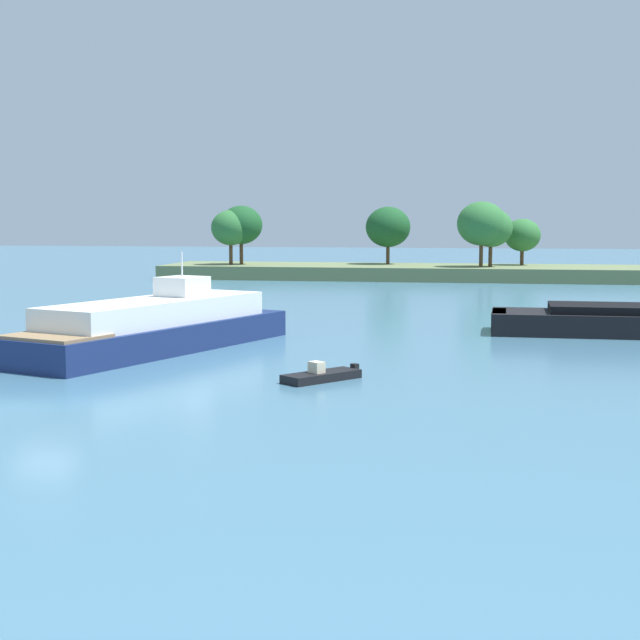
% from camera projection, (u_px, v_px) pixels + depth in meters
% --- Properties ---
extents(ground_plane, '(400.00, 400.00, 0.00)m').
position_uv_depth(ground_plane, '(44.00, 404.00, 36.76)').
color(ground_plane, teal).
extents(treeline_island, '(77.19, 13.13, 9.14)m').
position_uv_depth(treeline_island, '(468.00, 258.00, 111.96)').
color(treeline_island, '#66754C').
rests_on(treeline_island, ground).
extents(white_riverboat, '(10.96, 19.33, 5.31)m').
position_uv_depth(white_riverboat, '(156.00, 326.00, 51.69)').
color(white_riverboat, navy).
rests_on(white_riverboat, ground).
extents(fishing_skiff, '(3.35, 3.73, 0.88)m').
position_uv_depth(fishing_skiff, '(322.00, 376.00, 42.15)').
color(fishing_skiff, black).
rests_on(fishing_skiff, ground).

